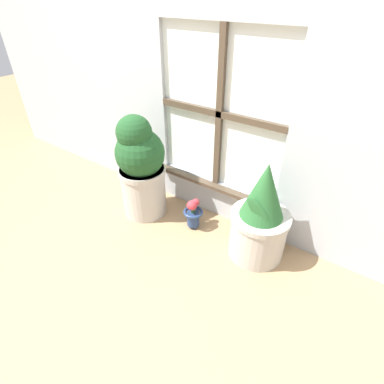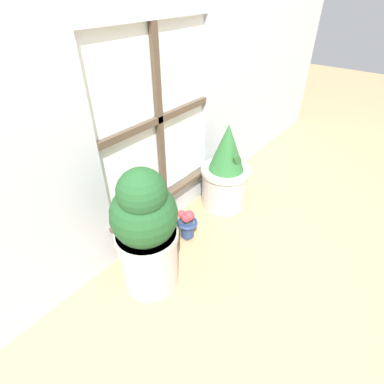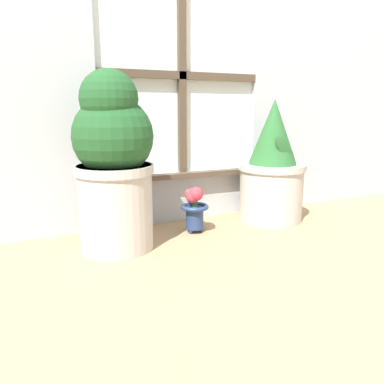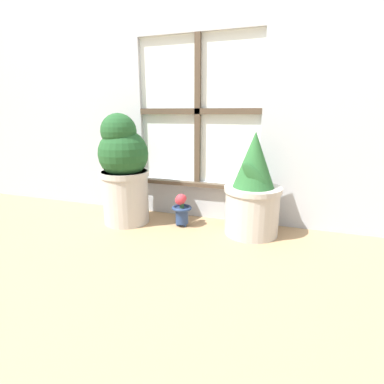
{
  "view_description": "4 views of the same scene",
  "coord_description": "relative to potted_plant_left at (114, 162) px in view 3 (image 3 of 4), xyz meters",
  "views": [
    {
      "loc": [
        0.82,
        -0.93,
        1.3
      ],
      "look_at": [
        -0.02,
        0.26,
        0.3
      ],
      "focal_mm": 28.0,
      "sensor_mm": 36.0,
      "label": 1
    },
    {
      "loc": [
        -1.07,
        -0.57,
        1.31
      ],
      "look_at": [
        0.02,
        0.3,
        0.31
      ],
      "focal_mm": 28.0,
      "sensor_mm": 36.0,
      "label": 2
    },
    {
      "loc": [
        -0.72,
        -1.19,
        0.55
      ],
      "look_at": [
        -0.04,
        0.29,
        0.19
      ],
      "focal_mm": 35.0,
      "sensor_mm": 36.0,
      "label": 3
    },
    {
      "loc": [
        0.61,
        -1.37,
        0.7
      ],
      "look_at": [
        0.04,
        0.27,
        0.23
      ],
      "focal_mm": 28.0,
      "sensor_mm": 36.0,
      "label": 4
    }
  ],
  "objects": [
    {
      "name": "ground_plane",
      "position": [
        0.4,
        -0.24,
        -0.35
      ],
      "size": [
        10.0,
        10.0,
        0.0
      ],
      "primitive_type": "plane",
      "color": "tan"
    },
    {
      "name": "potted_plant_left",
      "position": [
        0.0,
        0.0,
        0.0
      ],
      "size": [
        0.31,
        0.31,
        0.69
      ],
      "color": "#B7B2A8",
      "rests_on": "ground_plane"
    },
    {
      "name": "flower_vase",
      "position": [
        0.37,
        0.05,
        -0.23
      ],
      "size": [
        0.13,
        0.13,
        0.21
      ],
      "color": "navy",
      "rests_on": "ground_plane"
    },
    {
      "name": "potted_plant_right",
      "position": [
        0.8,
        0.07,
        -0.09
      ],
      "size": [
        0.33,
        0.33,
        0.6
      ],
      "color": "#B7B2A8",
      "rests_on": "ground_plane"
    }
  ]
}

